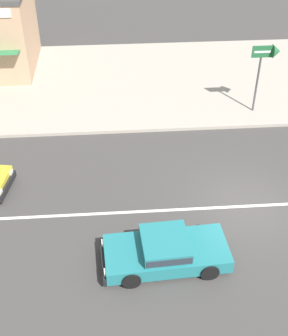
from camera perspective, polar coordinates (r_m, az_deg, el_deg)
ground_plane at (r=18.08m, az=12.31°, el=-4.57°), size 160.00×160.00×0.00m
lane_centre_stripe at (r=18.07m, az=12.31°, el=-4.57°), size 50.40×0.14×0.01m
kerb_strip at (r=26.40m, az=6.79°, el=10.71°), size 68.00×10.00×0.15m
sedan_teal_4 at (r=15.37m, az=2.60°, el=-10.02°), size 4.22×2.09×1.06m
arrow_signboard at (r=22.58m, az=15.24°, el=13.01°), size 1.30×0.61×3.37m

